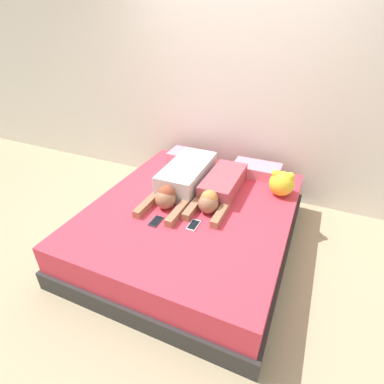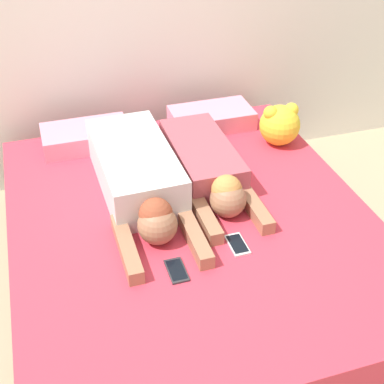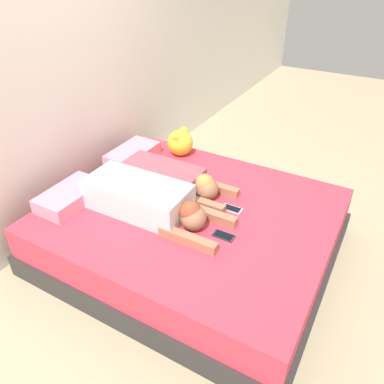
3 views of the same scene
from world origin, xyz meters
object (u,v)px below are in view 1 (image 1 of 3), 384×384
Objects in this scene: bed at (192,224)px; person_left at (184,178)px; cell_phone_left at (156,221)px; pillow_head_left at (191,157)px; person_right at (220,188)px; cell_phone_right at (194,225)px; plush_toy at (282,183)px; pillow_head_right at (257,169)px.

person_left is (-0.21, 0.26, 0.34)m from bed.
pillow_head_left is at bearing 100.11° from cell_phone_left.
person_left is at bearing -178.91° from person_right.
person_left reaches higher than cell_phone_right.
person_right is at bearing -45.96° from pillow_head_left.
cell_phone_left is at bearing -87.69° from person_left.
person_left is at bearing -163.42° from plush_toy.
bed is at bearing -65.13° from pillow_head_left.
person_left is 7.39× the size of cell_phone_right.
person_right is at bearing 85.90° from cell_phone_right.
person_right is 0.56m from cell_phone_right.
pillow_head_left reaches higher than bed.
pillow_head_left is at bearing 115.23° from cell_phone_right.
plush_toy is (0.55, 0.27, 0.04)m from person_right.
pillow_head_left is at bearing 107.74° from person_left.
bed is 1.00m from pillow_head_right.
person_right is at bearing 60.23° from cell_phone_left.
person_right reaches higher than pillow_head_left.
plush_toy reaches higher than pillow_head_right.
person_left is at bearing 92.31° from cell_phone_left.
person_right is at bearing -110.77° from pillow_head_right.
cell_phone_right is at bearing -125.66° from plush_toy.
plush_toy reaches higher than cell_phone_right.
bed is at bearing -143.21° from plush_toy.
cell_phone_right is (0.35, -0.54, -0.11)m from person_left.
cell_phone_left is (0.22, -1.23, -0.05)m from pillow_head_left.
person_left is 1.17× the size of person_right.
bed is at bearing -51.53° from person_left.
person_right is (0.58, -0.60, 0.03)m from pillow_head_left.
bed is 0.39m from cell_phone_right.
cell_phone_left is at bearing -135.24° from plush_toy.
person_right is 3.78× the size of plush_toy.
pillow_head_right is at bearing 69.23° from person_right.
cell_phone_right reaches higher than bed.
pillow_head_left is at bearing 114.87° from bed.
cell_phone_left is at bearing -119.77° from person_right.
pillow_head_left is 0.45× the size of person_left.
pillow_head_right is 1.18m from cell_phone_right.
plush_toy reaches higher than person_right.
cell_phone_right is 1.02m from plush_toy.
pillow_head_right is 0.64m from person_right.
plush_toy is at bearing -45.76° from pillow_head_right.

